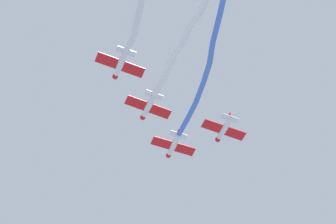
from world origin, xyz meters
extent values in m
ellipsoid|color=white|center=(-1.52, 0.00, 68.12)|extent=(4.68, 1.58, 0.94)
sphere|color=red|center=(-3.69, 0.31, 68.12)|extent=(0.90, 0.90, 0.80)
ellipsoid|color=#1E2D4C|center=(-2.09, 0.08, 68.48)|extent=(1.23, 0.78, 0.50)
cube|color=red|center=(-1.67, 0.02, 68.00)|extent=(2.49, 6.84, 0.13)
cube|color=white|center=(0.39, -0.27, 68.21)|extent=(1.24, 2.71, 0.10)
cube|color=red|center=(0.30, -0.26, 68.70)|extent=(1.05, 0.27, 1.30)
cylinder|color=#4C75DB|center=(2.25, -0.44, 68.15)|extent=(3.09, 0.96, 0.90)
cylinder|color=#4C75DB|center=(5.20, -0.76, 68.18)|extent=(3.03, 1.14, 0.84)
cylinder|color=#4C75DB|center=(8.42, -1.41, 67.95)|extent=(3.80, 1.61, 1.10)
cylinder|color=#4C75DB|center=(11.82, -2.35, 67.61)|extent=(3.54, 1.69, 1.09)
cylinder|color=#4C75DB|center=(14.90, -3.51, 67.29)|extent=(3.29, 2.01, 1.07)
cylinder|color=#4C75DB|center=(18.07, -4.74, 67.24)|extent=(3.71, 1.81, 0.94)
cylinder|color=#4C75DB|center=(21.25, -5.83, 67.33)|extent=(3.18, 1.76, 0.75)
sphere|color=#4C75DB|center=(0.76, -0.32, 68.07)|extent=(0.74, 0.74, 0.74)
sphere|color=#4C75DB|center=(3.75, -0.55, 68.23)|extent=(0.74, 0.74, 0.74)
sphere|color=#4C75DB|center=(6.65, -0.96, 68.13)|extent=(0.74, 0.74, 0.74)
sphere|color=#4C75DB|center=(10.19, -1.86, 67.78)|extent=(0.74, 0.74, 0.74)
sphere|color=#4C75DB|center=(13.44, -2.85, 67.44)|extent=(0.74, 0.74, 0.74)
sphere|color=#4C75DB|center=(16.35, -4.18, 67.14)|extent=(0.74, 0.74, 0.74)
sphere|color=#4C75DB|center=(19.79, -5.30, 67.34)|extent=(0.74, 0.74, 0.74)
ellipsoid|color=white|center=(2.95, -6.54, 68.12)|extent=(4.66, 1.33, 0.94)
sphere|color=red|center=(0.77, -6.36, 68.12)|extent=(0.86, 0.86, 0.80)
ellipsoid|color=#1E2D4C|center=(2.38, -6.50, 68.48)|extent=(1.20, 0.72, 0.50)
cube|color=red|center=(2.80, -6.53, 68.00)|extent=(2.13, 6.79, 0.13)
cube|color=white|center=(4.88, -6.71, 68.21)|extent=(1.10, 2.68, 0.10)
cube|color=red|center=(4.78, -6.70, 68.70)|extent=(1.05, 0.21, 1.30)
cylinder|color=white|center=(6.46, -6.79, 68.15)|extent=(2.53, 0.98, 1.04)
cylinder|color=white|center=(8.70, -6.96, 68.29)|extent=(2.20, 1.13, 1.01)
cylinder|color=white|center=(11.01, -7.26, 68.22)|extent=(2.78, 1.21, 1.17)
cylinder|color=white|center=(13.29, -7.36, 68.11)|extent=(2.08, 1.01, 0.95)
cylinder|color=white|center=(15.32, -7.52, 67.97)|extent=(2.40, 1.30, 1.25)
cylinder|color=white|center=(17.62, -7.66, 67.86)|extent=(2.63, 1.04, 1.03)
cylinder|color=white|center=(20.16, -7.79, 67.73)|extent=(2.82, 1.30, 1.30)
sphere|color=white|center=(5.24, -6.74, 68.07)|extent=(0.88, 0.88, 0.88)
sphere|color=white|center=(7.68, -6.84, 68.23)|extent=(0.88, 0.88, 0.88)
sphere|color=white|center=(9.72, -7.09, 68.36)|extent=(0.88, 0.88, 0.88)
sphere|color=white|center=(12.30, -7.42, 68.08)|extent=(0.88, 0.88, 0.88)
sphere|color=white|center=(14.29, -7.30, 68.14)|extent=(0.88, 0.88, 0.88)
sphere|color=white|center=(16.36, -7.74, 67.79)|extent=(0.88, 0.88, 0.88)
sphere|color=white|center=(18.89, -7.58, 67.93)|extent=(0.88, 0.88, 0.88)
ellipsoid|color=white|center=(4.52, 5.14, 68.42)|extent=(4.67, 1.43, 0.94)
sphere|color=red|center=(2.34, 5.37, 68.42)|extent=(0.88, 0.88, 0.80)
ellipsoid|color=#1E2D4C|center=(3.95, 5.20, 68.78)|extent=(1.21, 0.75, 0.50)
cube|color=red|center=(4.37, 5.15, 68.30)|extent=(2.28, 6.82, 0.13)
cube|color=white|center=(6.44, 4.93, 68.51)|extent=(1.16, 2.69, 0.10)
cube|color=red|center=(6.35, 4.94, 69.00)|extent=(1.05, 0.24, 1.30)
ellipsoid|color=white|center=(7.42, -13.09, 67.82)|extent=(4.67, 1.41, 0.94)
sphere|color=red|center=(5.24, -12.86, 67.82)|extent=(0.88, 0.88, 0.80)
ellipsoid|color=#1E2D4C|center=(6.85, -13.03, 68.18)|extent=(1.21, 0.74, 0.50)
cube|color=red|center=(7.27, -13.07, 67.70)|extent=(2.25, 6.81, 0.13)
cube|color=white|center=(9.34, -13.29, 67.91)|extent=(1.14, 2.69, 0.10)
cube|color=red|center=(9.25, -13.28, 68.40)|extent=(1.05, 0.23, 1.30)
cylinder|color=white|center=(10.96, -13.40, 67.55)|extent=(2.68, 0.95, 1.24)
cylinder|color=white|center=(13.33, -13.79, 67.42)|extent=(2.52, 1.43, 0.99)
cylinder|color=white|center=(15.51, -14.39, 67.52)|extent=(2.34, 1.33, 0.86)
sphere|color=white|center=(9.71, -13.33, 67.77)|extent=(0.81, 0.81, 0.81)
sphere|color=white|center=(12.21, -13.47, 67.34)|extent=(0.81, 0.81, 0.81)
sphere|color=white|center=(14.45, -14.11, 67.50)|extent=(0.81, 0.81, 0.81)
sphere|color=white|center=(16.57, -14.66, 67.54)|extent=(0.81, 0.81, 0.81)
camera|label=1|loc=(42.46, -25.11, 4.74)|focal=58.12mm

